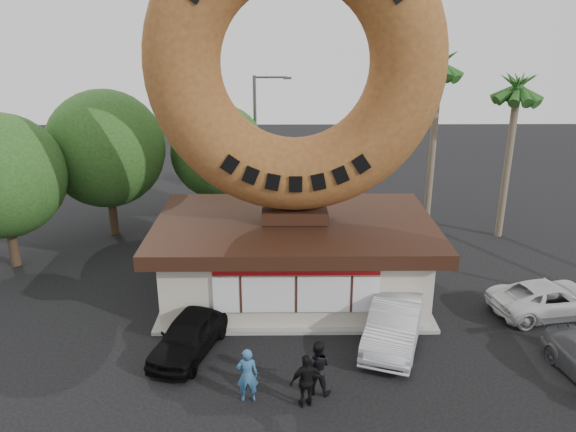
# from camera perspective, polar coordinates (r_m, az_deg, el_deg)

# --- Properties ---
(ground) EXTENTS (90.00, 90.00, 0.00)m
(ground) POSITION_cam_1_polar(r_m,az_deg,el_deg) (18.78, 1.03, -16.36)
(ground) COLOR black
(ground) RESTS_ON ground
(donut_shop) EXTENTS (11.20, 7.20, 3.80)m
(donut_shop) POSITION_cam_1_polar(r_m,az_deg,el_deg) (23.11, 0.66, -3.99)
(donut_shop) COLOR beige
(donut_shop) RESTS_ON ground
(giant_donut) EXTENTS (11.14, 2.84, 11.14)m
(giant_donut) POSITION_cam_1_polar(r_m,az_deg,el_deg) (21.25, 0.74, 15.16)
(giant_donut) COLOR brown
(giant_donut) RESTS_ON donut_shop
(tree_west) EXTENTS (6.00, 6.00, 7.65)m
(tree_west) POSITION_cam_1_polar(r_m,az_deg,el_deg) (30.27, -18.02, 6.51)
(tree_west) COLOR #473321
(tree_west) RESTS_ON ground
(tree_mid) EXTENTS (5.20, 5.20, 6.63)m
(tree_mid) POSITION_cam_1_polar(r_m,az_deg,el_deg) (31.18, -7.09, 6.52)
(tree_mid) COLOR #473321
(tree_mid) RESTS_ON ground
(tree_far) EXTENTS (5.60, 5.60, 7.14)m
(tree_far) POSITION_cam_1_polar(r_m,az_deg,el_deg) (28.04, -27.14, 3.64)
(tree_far) COLOR #473321
(tree_far) RESTS_ON ground
(palm_near) EXTENTS (2.60, 2.60, 9.75)m
(palm_near) POSITION_cam_1_polar(r_m,az_deg,el_deg) (30.36, 15.12, 14.06)
(palm_near) COLOR #726651
(palm_near) RESTS_ON ground
(palm_far) EXTENTS (2.60, 2.60, 8.75)m
(palm_far) POSITION_cam_1_polar(r_m,az_deg,el_deg) (30.17, 22.26, 11.49)
(palm_far) COLOR #726651
(palm_far) RESTS_ON ground
(street_lamp) EXTENTS (2.11, 0.20, 8.00)m
(street_lamp) POSITION_cam_1_polar(r_m,az_deg,el_deg) (31.89, -3.07, 7.78)
(street_lamp) COLOR #59595E
(street_lamp) RESTS_ON ground
(person_left) EXTENTS (0.68, 0.47, 1.79)m
(person_left) POSITION_cam_1_polar(r_m,az_deg,el_deg) (17.51, -4.15, -15.81)
(person_left) COLOR #2B5781
(person_left) RESTS_ON ground
(person_center) EXTENTS (1.01, 0.86, 1.80)m
(person_center) POSITION_cam_1_polar(r_m,az_deg,el_deg) (17.80, 2.98, -15.10)
(person_center) COLOR black
(person_center) RESTS_ON ground
(person_right) EXTENTS (1.10, 0.70, 1.73)m
(person_right) POSITION_cam_1_polar(r_m,az_deg,el_deg) (17.29, 1.89, -16.40)
(person_right) COLOR black
(person_right) RESTS_ON ground
(car_black) EXTENTS (2.75, 4.35, 1.38)m
(car_black) POSITION_cam_1_polar(r_m,az_deg,el_deg) (20.04, -9.99, -11.76)
(car_black) COLOR black
(car_black) RESTS_ON ground
(car_silver) EXTENTS (3.19, 5.15, 1.60)m
(car_silver) POSITION_cam_1_polar(r_m,az_deg,el_deg) (20.67, 10.80, -10.42)
(car_silver) COLOR #ABABB0
(car_silver) RESTS_ON ground
(car_white) EXTENTS (4.99, 3.07, 1.29)m
(car_white) POSITION_cam_1_polar(r_m,az_deg,el_deg) (24.35, 24.98, -7.59)
(car_white) COLOR silver
(car_white) RESTS_ON ground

